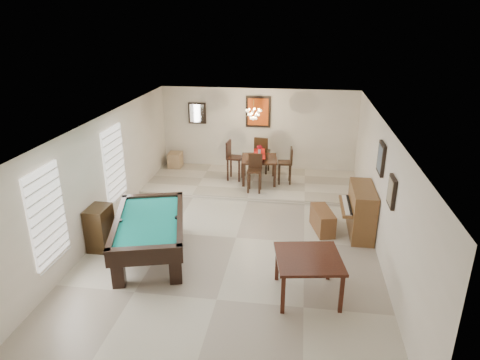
% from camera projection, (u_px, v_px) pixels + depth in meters
% --- Properties ---
extents(ground_plane, '(6.00, 9.00, 0.02)m').
position_uv_depth(ground_plane, '(236.00, 238.00, 9.53)').
color(ground_plane, beige).
extents(wall_back, '(6.00, 0.04, 2.60)m').
position_uv_depth(wall_back, '(258.00, 131.00, 13.21)').
color(wall_back, silver).
rests_on(wall_back, ground_plane).
extents(wall_front, '(6.00, 0.04, 2.60)m').
position_uv_depth(wall_front, '(177.00, 326.00, 4.90)').
color(wall_front, silver).
rests_on(wall_front, ground_plane).
extents(wall_left, '(0.04, 9.00, 2.60)m').
position_uv_depth(wall_left, '(102.00, 176.00, 9.45)').
color(wall_left, silver).
rests_on(wall_left, ground_plane).
extents(wall_right, '(0.04, 9.00, 2.60)m').
position_uv_depth(wall_right, '(382.00, 191.00, 8.66)').
color(wall_right, silver).
rests_on(wall_right, ground_plane).
extents(ceiling, '(6.00, 9.00, 0.04)m').
position_uv_depth(ceiling, '(236.00, 123.00, 8.59)').
color(ceiling, white).
rests_on(ceiling, wall_back).
extents(dining_step, '(6.00, 2.50, 0.12)m').
position_uv_depth(dining_step, '(253.00, 183.00, 12.50)').
color(dining_step, beige).
rests_on(dining_step, ground_plane).
extents(window_left_front, '(0.06, 1.00, 1.70)m').
position_uv_depth(window_left_front, '(47.00, 215.00, 7.38)').
color(window_left_front, white).
rests_on(window_left_front, wall_left).
extents(window_left_rear, '(0.06, 1.00, 1.70)m').
position_uv_depth(window_left_rear, '(114.00, 163.00, 9.97)').
color(window_left_rear, white).
rests_on(window_left_rear, wall_left).
extents(pool_table, '(1.94, 2.73, 0.82)m').
position_uv_depth(pool_table, '(150.00, 238.00, 8.66)').
color(pool_table, black).
rests_on(pool_table, ground_plane).
extents(square_table, '(1.27, 1.27, 0.76)m').
position_uv_depth(square_table, '(307.00, 276.00, 7.44)').
color(square_table, black).
rests_on(square_table, ground_plane).
extents(upright_piano, '(0.74, 1.33, 1.11)m').
position_uv_depth(upright_piano, '(355.00, 211.00, 9.54)').
color(upright_piano, brown).
rests_on(upright_piano, ground_plane).
extents(piano_bench, '(0.57, 0.98, 0.51)m').
position_uv_depth(piano_bench, '(323.00, 220.00, 9.76)').
color(piano_bench, brown).
rests_on(piano_bench, ground_plane).
extents(apothecary_chest, '(0.41, 0.62, 0.93)m').
position_uv_depth(apothecary_chest, '(100.00, 228.00, 8.97)').
color(apothecary_chest, black).
rests_on(apothecary_chest, ground_plane).
extents(dining_table, '(1.10, 1.10, 0.83)m').
position_uv_depth(dining_table, '(259.00, 168.00, 12.31)').
color(dining_table, black).
rests_on(dining_table, dining_step).
extents(flower_vase, '(0.18, 0.18, 0.27)m').
position_uv_depth(flower_vase, '(259.00, 149.00, 12.11)').
color(flower_vase, '#AA0E1E').
rests_on(flower_vase, dining_table).
extents(dining_chair_south, '(0.38, 0.38, 1.03)m').
position_uv_depth(dining_chair_south, '(255.00, 174.00, 11.55)').
color(dining_chair_south, black).
rests_on(dining_chair_south, dining_step).
extents(dining_chair_north, '(0.47, 0.47, 1.13)m').
position_uv_depth(dining_chair_north, '(262.00, 154.00, 12.98)').
color(dining_chair_north, black).
rests_on(dining_chair_north, dining_step).
extents(dining_chair_west, '(0.47, 0.47, 1.15)m').
position_uv_depth(dining_chair_west, '(235.00, 161.00, 12.39)').
color(dining_chair_west, black).
rests_on(dining_chair_west, dining_step).
extents(dining_chair_east, '(0.42, 0.42, 1.04)m').
position_uv_depth(dining_chair_east, '(285.00, 165.00, 12.15)').
color(dining_chair_east, black).
rests_on(dining_chair_east, dining_step).
extents(corner_bench, '(0.43, 0.53, 0.46)m').
position_uv_depth(corner_bench, '(175.00, 160.00, 13.57)').
color(corner_bench, tan).
rests_on(corner_bench, dining_step).
extents(chandelier, '(0.44, 0.44, 0.60)m').
position_uv_depth(chandelier, '(254.00, 110.00, 11.69)').
color(chandelier, '#FFE5B2').
rests_on(chandelier, ceiling).
extents(back_painting, '(0.75, 0.06, 0.95)m').
position_uv_depth(back_painting, '(258.00, 112.00, 12.96)').
color(back_painting, '#D84C14').
rests_on(back_painting, wall_back).
extents(back_mirror, '(0.55, 0.06, 0.65)m').
position_uv_depth(back_mirror, '(197.00, 113.00, 13.25)').
color(back_mirror, white).
rests_on(back_mirror, wall_back).
extents(right_picture_upper, '(0.06, 0.55, 0.65)m').
position_uv_depth(right_picture_upper, '(381.00, 158.00, 8.72)').
color(right_picture_upper, slate).
rests_on(right_picture_upper, wall_right).
extents(right_picture_lower, '(0.06, 0.45, 0.55)m').
position_uv_depth(right_picture_lower, '(392.00, 192.00, 7.59)').
color(right_picture_lower, gray).
rests_on(right_picture_lower, wall_right).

